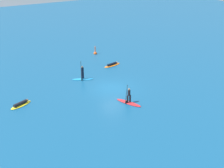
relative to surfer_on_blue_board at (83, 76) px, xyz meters
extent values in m
plane|color=navy|center=(1.71, -3.97, -0.45)|extent=(120.00, 120.00, 0.00)
ellipsoid|color=#1E8CD1|center=(0.01, 0.01, -0.41)|extent=(2.57, 1.67, 0.08)
cylinder|color=black|center=(0.15, 0.10, 0.02)|extent=(0.23, 0.23, 0.78)
cylinder|color=black|center=(-0.13, -0.09, 0.02)|extent=(0.23, 0.23, 0.78)
cylinder|color=black|center=(0.01, 0.01, 0.72)|extent=(0.42, 0.42, 0.62)
sphere|color=brown|center=(0.01, 0.01, 1.14)|extent=(0.29, 0.29, 0.22)
cylinder|color=black|center=(-0.24, -0.17, 0.77)|extent=(0.20, 0.38, 2.25)
cube|color=black|center=(-0.24, -0.17, -0.31)|extent=(0.14, 0.21, 0.32)
ellipsoid|color=orange|center=(5.53, 2.36, -0.41)|extent=(2.78, 1.32, 0.09)
cylinder|color=black|center=(5.48, 2.34, -0.22)|extent=(1.59, 0.62, 0.29)
sphere|color=#A37556|center=(6.36, 2.54, -0.20)|extent=(0.26, 0.26, 0.22)
ellipsoid|color=yellow|center=(-8.30, -2.91, -0.41)|extent=(2.49, 1.61, 0.09)
cylinder|color=black|center=(-8.35, -2.93, -0.20)|extent=(1.54, 0.90, 0.32)
sphere|color=brown|center=(-7.53, -2.58, -0.18)|extent=(0.30, 0.30, 0.23)
ellipsoid|color=red|center=(1.22, -8.07, -0.40)|extent=(1.69, 2.94, 0.10)
cylinder|color=black|center=(1.36, -8.09, 0.03)|extent=(0.23, 0.23, 0.77)
cylinder|color=black|center=(1.08, -8.05, 0.03)|extent=(0.23, 0.23, 0.77)
cylinder|color=black|center=(1.22, -8.07, 0.69)|extent=(0.38, 0.38, 0.55)
sphere|color=brown|center=(1.22, -8.07, 1.08)|extent=(0.30, 0.30, 0.23)
cylinder|color=black|center=(0.94, -8.02, 0.62)|extent=(0.37, 0.18, 1.91)
cube|color=black|center=(0.94, -8.02, -0.29)|extent=(0.21, 0.13, 0.32)
sphere|color=#E55119|center=(5.93, 7.86, -0.33)|extent=(0.49, 0.49, 0.49)
cylinder|color=#E55119|center=(5.93, 7.86, 0.13)|extent=(0.13, 0.13, 1.17)
camera|label=1|loc=(-15.11, -31.91, 14.14)|focal=51.06mm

